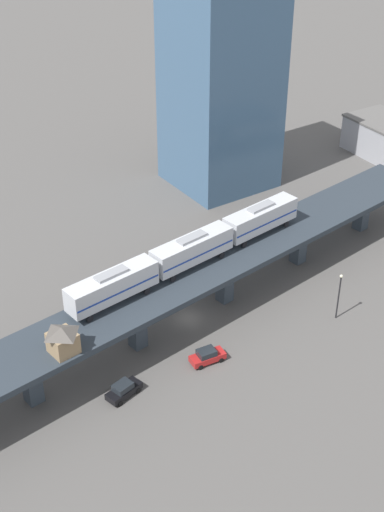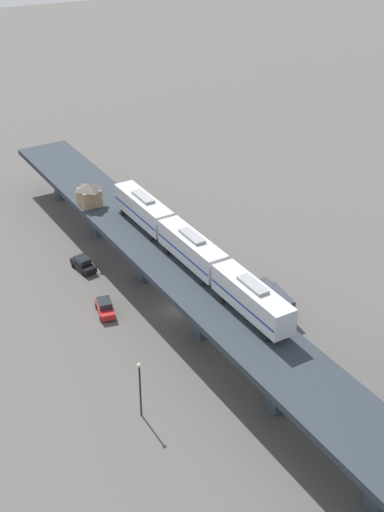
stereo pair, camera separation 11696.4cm
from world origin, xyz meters
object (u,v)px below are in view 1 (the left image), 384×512
object	(u,v)px
signal_hut	(63,339)
subway_train	(192,249)
delivery_truck	(176,258)
office_tower	(221,85)
street_car_black	(124,390)
street_car_red	(207,356)
street_lamp	(339,293)

from	to	relation	value
signal_hut	subway_train	bearing A→B (deg)	106.77
delivery_truck	office_tower	world-z (taller)	office_tower
subway_train	office_tower	distance (m)	40.12
street_car_black	office_tower	xyz separation A→B (m)	(-39.13, 41.78, 17.06)
street_car_red	street_lamp	distance (m)	19.78
office_tower	street_car_black	bearing A→B (deg)	-46.88
street_car_red	delivery_truck	world-z (taller)	delivery_truck
delivery_truck	street_lamp	size ratio (longest dim) A/B	1.04
signal_hut	street_lamp	world-z (taller)	signal_hut
street_car_red	office_tower	size ratio (longest dim) A/B	0.13
subway_train	delivery_truck	bearing A→B (deg)	158.79
street_car_black	delivery_truck	world-z (taller)	delivery_truck
street_car_black	street_car_red	size ratio (longest dim) A/B	1.03
subway_train	delivery_truck	world-z (taller)	subway_train
signal_hut	street_car_black	size ratio (longest dim) A/B	0.76
street_car_red	office_tower	distance (m)	52.77
signal_hut	street_car_red	bearing A→B (deg)	77.75
office_tower	street_lamp	bearing A→B (deg)	-14.64
signal_hut	street_car_red	size ratio (longest dim) A/B	0.78
subway_train	delivery_truck	distance (m)	12.93
street_car_red	office_tower	world-z (taller)	office_tower
signal_hut	delivery_truck	world-z (taller)	signal_hut
street_lamp	street_car_red	bearing A→B (deg)	-96.87
subway_train	street_car_black	bearing A→B (deg)	-59.10
delivery_truck	street_lamp	world-z (taller)	street_lamp
subway_train	street_car_red	world-z (taller)	subway_train
subway_train	delivery_truck	size ratio (longest dim) A/B	5.17
street_car_red	delivery_truck	size ratio (longest dim) A/B	0.63
street_car_black	street_lamp	size ratio (longest dim) A/B	0.68
signal_hut	street_car_black	world-z (taller)	signal_hut
street_car_red	street_lamp	size ratio (longest dim) A/B	0.66
street_car_black	delivery_truck	distance (m)	27.53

